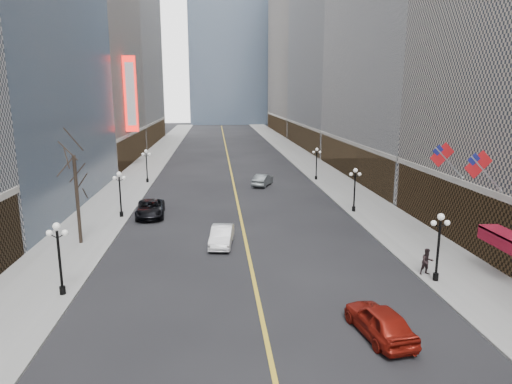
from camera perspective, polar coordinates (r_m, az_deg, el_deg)
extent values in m
cube|color=gray|center=(69.76, 8.57, 2.14)|extent=(6.00, 230.00, 0.15)
cube|color=gray|center=(68.81, -14.75, 1.73)|extent=(6.00, 230.00, 0.15)
cube|color=gold|center=(77.72, -3.29, 3.23)|extent=(0.25, 200.00, 0.02)
cube|color=brown|center=(68.65, 12.60, 3.96)|extent=(2.80, 35.00, 5.00)
cube|color=#959698|center=(108.38, 12.98, 18.21)|extent=(26.00, 40.00, 48.00)
cube|color=brown|center=(105.25, 6.36, 6.95)|extent=(2.80, 39.00, 5.00)
cube|color=#A99C8C|center=(150.48, 7.82, 19.31)|extent=(26.00, 46.00, 62.00)
cube|color=brown|center=(147.52, 3.05, 8.49)|extent=(2.80, 45.00, 5.00)
cube|color=#A99C8C|center=(89.12, -24.58, 19.48)|extent=(26.00, 30.00, 50.00)
cube|color=brown|center=(85.79, -15.90, 5.38)|extent=(2.80, 29.00, 5.00)
cube|color=brown|center=(119.21, -12.91, 7.33)|extent=(2.80, 37.00, 5.00)
cylinder|color=black|center=(32.44, 21.54, -9.83)|extent=(0.36, 0.36, 0.50)
cylinder|color=black|center=(31.85, 21.79, -6.90)|extent=(0.16, 0.16, 4.00)
sphere|color=white|center=(31.21, 22.12, -2.90)|extent=(0.44, 0.44, 0.44)
sphere|color=white|center=(31.11, 21.32, -3.64)|extent=(0.36, 0.36, 0.36)
sphere|color=white|center=(31.52, 22.79, -3.57)|extent=(0.36, 0.36, 0.36)
cylinder|color=black|center=(48.37, 12.11, -2.07)|extent=(0.36, 0.36, 0.50)
cylinder|color=black|center=(47.97, 12.21, -0.04)|extent=(0.16, 0.16, 4.00)
sphere|color=white|center=(47.55, 12.33, 2.66)|extent=(0.44, 0.44, 0.44)
sphere|color=white|center=(47.48, 11.79, 2.19)|extent=(0.36, 0.36, 0.36)
sphere|color=white|center=(47.75, 12.82, 2.19)|extent=(0.36, 0.36, 0.36)
cylinder|color=black|center=(65.38, 7.52, 1.79)|extent=(0.36, 0.36, 0.50)
cylinder|color=black|center=(65.09, 7.56, 3.30)|extent=(0.16, 0.16, 4.00)
sphere|color=white|center=(64.77, 7.62, 5.31)|extent=(0.44, 0.44, 0.44)
sphere|color=white|center=(64.73, 7.22, 4.96)|extent=(0.36, 0.36, 0.36)
sphere|color=white|center=(64.92, 7.99, 4.96)|extent=(0.36, 0.36, 0.36)
cylinder|color=black|center=(30.67, -23.03, -11.24)|extent=(0.36, 0.36, 0.50)
cylinder|color=black|center=(30.05, -23.31, -8.16)|extent=(0.16, 0.16, 4.00)
sphere|color=white|center=(29.37, -23.68, -3.94)|extent=(0.44, 0.44, 0.44)
sphere|color=white|center=(29.62, -24.44, -4.68)|extent=(0.36, 0.36, 0.36)
sphere|color=white|center=(29.34, -22.78, -4.70)|extent=(0.36, 0.36, 0.36)
cylinder|color=black|center=(47.20, -16.47, -2.66)|extent=(0.36, 0.36, 0.50)
cylinder|color=black|center=(46.79, -16.60, -0.59)|extent=(0.16, 0.16, 4.00)
sphere|color=white|center=(46.36, -16.77, 2.19)|extent=(0.44, 0.44, 0.44)
sphere|color=white|center=(46.52, -17.28, 1.69)|extent=(0.36, 0.36, 0.36)
sphere|color=white|center=(46.34, -16.19, 1.71)|extent=(0.36, 0.36, 0.36)
cylinder|color=black|center=(64.52, -13.41, 1.42)|extent=(0.36, 0.36, 0.50)
cylinder|color=black|center=(64.22, -13.49, 2.95)|extent=(0.16, 0.16, 4.00)
sphere|color=white|center=(63.91, -13.59, 4.99)|extent=(0.44, 0.44, 0.44)
sphere|color=white|center=(64.02, -13.97, 4.62)|extent=(0.36, 0.36, 0.36)
sphere|color=white|center=(63.89, -13.17, 4.65)|extent=(0.36, 0.36, 0.36)
cylinder|color=#B2B2B7|center=(34.41, 26.87, 2.03)|extent=(2.49, 0.12, 2.49)
cube|color=red|center=(33.97, 26.04, 3.11)|extent=(1.94, 0.04, 1.94)
cube|color=navy|center=(33.75, 25.59, 3.70)|extent=(0.88, 0.06, 0.88)
cylinder|color=#B2B2B7|center=(38.68, 23.02, 3.36)|extent=(2.49, 0.12, 2.49)
cube|color=red|center=(38.30, 22.24, 4.33)|extent=(1.94, 0.04, 1.94)
cube|color=navy|center=(38.10, 21.81, 4.86)|extent=(0.88, 0.06, 0.88)
cube|color=maroon|center=(33.80, 28.78, -4.61)|extent=(1.40, 4.00, 0.15)
cube|color=maroon|center=(33.56, 27.78, -5.33)|extent=(0.10, 4.00, 0.90)
cube|color=red|center=(77.93, -15.42, 11.70)|extent=(2.00, 0.50, 12.00)
cube|color=white|center=(77.92, -15.38, 11.70)|extent=(1.40, 0.55, 10.00)
cylinder|color=#2D231C|center=(39.29, -21.42, -0.92)|extent=(0.28, 0.28, 7.20)
imported|color=silver|center=(37.26, -4.30, -5.50)|extent=(2.23, 4.95, 1.58)
imported|color=black|center=(46.93, -13.07, -2.03)|extent=(3.16, 6.07, 1.63)
imported|color=maroon|center=(24.77, 15.21, -15.29)|extent=(2.77, 5.17, 1.67)
imported|color=#575D5F|center=(60.97, 0.84, 1.52)|extent=(3.38, 5.09, 1.59)
imported|color=black|center=(32.99, 20.60, -8.15)|extent=(0.91, 0.54, 1.82)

